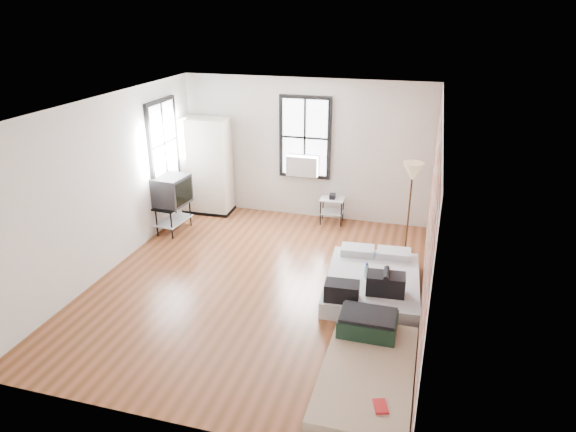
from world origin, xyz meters
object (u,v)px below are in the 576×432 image
(wardrobe, at_px, (207,166))
(mattress_main, at_px, (372,282))
(tv_stand, at_px, (172,192))
(floor_lamp, at_px, (412,176))
(side_table, at_px, (332,204))
(mattress_bare, at_px, (367,361))

(wardrobe, bearing_deg, mattress_main, -34.23)
(mattress_main, relative_size, tv_stand, 1.77)
(floor_lamp, height_order, tv_stand, floor_lamp)
(side_table, bearing_deg, wardrobe, -178.48)
(mattress_main, xyz_separation_m, mattress_bare, (0.18, -1.85, -0.03))
(wardrobe, bearing_deg, mattress_bare, -48.86)
(floor_lamp, bearing_deg, wardrobe, 168.20)
(floor_lamp, relative_size, tv_stand, 1.49)
(side_table, relative_size, floor_lamp, 0.37)
(mattress_bare, distance_m, side_table, 4.52)
(mattress_main, bearing_deg, side_table, 110.46)
(wardrobe, xyz_separation_m, tv_stand, (-0.21, -1.15, -0.19))
(mattress_main, distance_m, tv_stand, 4.20)
(mattress_main, relative_size, floor_lamp, 1.19)
(tv_stand, bearing_deg, floor_lamp, 9.35)
(mattress_main, bearing_deg, wardrobe, 143.56)
(wardrobe, bearing_deg, floor_lamp, -13.38)
(mattress_bare, height_order, side_table, side_table)
(wardrobe, distance_m, tv_stand, 1.18)
(side_table, bearing_deg, floor_lamp, -31.72)
(floor_lamp, bearing_deg, mattress_bare, -93.79)
(tv_stand, bearing_deg, side_table, 28.82)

